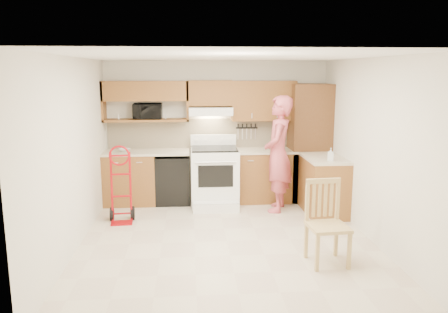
{
  "coord_description": "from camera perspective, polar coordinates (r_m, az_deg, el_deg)",
  "views": [
    {
      "loc": [
        -0.49,
        -5.81,
        2.31
      ],
      "look_at": [
        0.0,
        0.5,
        1.1
      ],
      "focal_mm": 35.66,
      "sensor_mm": 36.0,
      "label": 1
    }
  ],
  "objects": [
    {
      "name": "pantry_tall",
      "position": [
        8.15,
        10.85,
        1.73
      ],
      "size": [
        0.7,
        0.6,
        2.1
      ],
      "primitive_type": "cube",
      "color": "#522C14",
      "rests_on": "ground"
    },
    {
      "name": "lower_cab_right",
      "position": [
        8.09,
        5.08,
        -2.52
      ],
      "size": [
        1.14,
        0.6,
        0.9
      ],
      "primitive_type": "cube",
      "color": "brown",
      "rests_on": "ground"
    },
    {
      "name": "wall_right",
      "position": [
        6.41,
        18.58,
        0.74
      ],
      "size": [
        0.02,
        4.5,
        2.5
      ],
      "primitive_type": "cube",
      "color": "silver",
      "rests_on": "ground"
    },
    {
      "name": "range_hood",
      "position": [
        7.87,
        -1.74,
        5.86
      ],
      "size": [
        0.76,
        0.46,
        0.14
      ],
      "primitive_type": "cube",
      "color": "white",
      "rests_on": "wall_back"
    },
    {
      "name": "lower_cab_left",
      "position": [
        8.05,
        -11.9,
        -2.78
      ],
      "size": [
        0.9,
        0.6,
        0.9
      ],
      "primitive_type": "cube",
      "color": "brown",
      "rests_on": "ground"
    },
    {
      "name": "backsplash",
      "position": [
        8.14,
        -0.95,
        2.98
      ],
      "size": [
        3.92,
        0.03,
        0.55
      ],
      "primitive_type": "cube",
      "color": "beige",
      "rests_on": "wall_back"
    },
    {
      "name": "dining_chair",
      "position": [
        5.56,
        13.19,
        -8.37
      ],
      "size": [
        0.49,
        0.53,
        1.02
      ],
      "primitive_type": null,
      "rotation": [
        0.0,
        0.0,
        0.07
      ],
      "color": "tan",
      "rests_on": "ground"
    },
    {
      "name": "cab_return_right",
      "position": [
        7.53,
        12.64,
        -3.75
      ],
      "size": [
        0.6,
        1.0,
        0.9
      ],
      "primitive_type": "cube",
      "color": "brown",
      "rests_on": "ground"
    },
    {
      "name": "person",
      "position": [
        7.43,
        6.96,
        0.32
      ],
      "size": [
        0.64,
        0.81,
        1.93
      ],
      "primitive_type": "imported",
      "rotation": [
        0.0,
        0.0,
        -1.86
      ],
      "color": "#BA4B56",
      "rests_on": "ground"
    },
    {
      "name": "knife_strip",
      "position": [
        8.15,
        2.93,
        3.27
      ],
      "size": [
        0.4,
        0.05,
        0.29
      ],
      "primitive_type": null,
      "color": "black",
      "rests_on": "backsplash"
    },
    {
      "name": "upper_cab_left",
      "position": [
        7.94,
        -10.04,
        8.28
      ],
      "size": [
        1.5,
        0.33,
        0.34
      ],
      "primitive_type": "cube",
      "color": "brown",
      "rests_on": "wall_back"
    },
    {
      "name": "upper_cab_center",
      "position": [
        7.91,
        -1.78,
        8.14
      ],
      "size": [
        0.76,
        0.33,
        0.44
      ],
      "primitive_type": "cube",
      "color": "brown",
      "rests_on": "wall_back"
    },
    {
      "name": "dishwasher",
      "position": [
        7.99,
        -6.55,
        -2.89
      ],
      "size": [
        0.6,
        0.6,
        0.85
      ],
      "primitive_type": "cube",
      "color": "black",
      "rests_on": "ground"
    },
    {
      "name": "range",
      "position": [
        7.72,
        -1.21,
        -1.98
      ],
      "size": [
        0.81,
        1.07,
        1.2
      ],
      "primitive_type": null,
      "color": "white",
      "rests_on": "ground"
    },
    {
      "name": "ceiling",
      "position": [
        5.83,
        0.39,
        12.79
      ],
      "size": [
        4.0,
        4.5,
        0.02
      ],
      "primitive_type": "cube",
      "color": "white",
      "rests_on": "ground"
    },
    {
      "name": "wall_back",
      "position": [
        8.15,
        -0.96,
        3.35
      ],
      "size": [
        4.0,
        0.02,
        2.5
      ],
      "primitive_type": "cube",
      "color": "silver",
      "rests_on": "ground"
    },
    {
      "name": "countertop_return",
      "position": [
        7.43,
        12.79,
        -0.24
      ],
      "size": [
        0.63,
        1.0,
        0.04
      ],
      "primitive_type": "cube",
      "color": "beige",
      "rests_on": "cab_return_right"
    },
    {
      "name": "countertop_left",
      "position": [
        7.92,
        -9.88,
        0.55
      ],
      "size": [
        1.5,
        0.63,
        0.04
      ],
      "primitive_type": "cube",
      "color": "beige",
      "rests_on": "lower_cab_left"
    },
    {
      "name": "hand_truck",
      "position": [
        7.05,
        -13.09,
        -3.97
      ],
      "size": [
        0.46,
        0.42,
        1.09
      ],
      "primitive_type": null,
      "rotation": [
        0.0,
        0.0,
        0.07
      ],
      "color": "#A40910",
      "rests_on": "ground"
    },
    {
      "name": "countertop_right",
      "position": [
        7.99,
        5.13,
        0.76
      ],
      "size": [
        1.14,
        0.63,
        0.04
      ],
      "primitive_type": "cube",
      "color": "beige",
      "rests_on": "lower_cab_right"
    },
    {
      "name": "wall_front",
      "position": [
        3.74,
        3.3,
        -5.66
      ],
      "size": [
        4.0,
        0.02,
        2.5
      ],
      "primitive_type": "cube",
      "color": "silver",
      "rests_on": "ground"
    },
    {
      "name": "soap_bottle",
      "position": [
        7.13,
        13.53,
        0.27
      ],
      "size": [
        0.12,
        0.12,
        0.2
      ],
      "primitive_type": "imported",
      "rotation": [
        0.0,
        0.0,
        -0.35
      ],
      "color": "white",
      "rests_on": "countertop_return"
    },
    {
      "name": "bowl",
      "position": [
        7.96,
        -12.64,
        0.82
      ],
      "size": [
        0.24,
        0.24,
        0.05
      ],
      "primitive_type": "imported",
      "rotation": [
        0.0,
        0.0,
        -0.26
      ],
      "color": "white",
      "rests_on": "countertop_left"
    },
    {
      "name": "upper_cab_right",
      "position": [
        8.02,
        5.08,
        7.13
      ],
      "size": [
        1.14,
        0.33,
        0.7
      ],
      "primitive_type": "cube",
      "color": "brown",
      "rests_on": "wall_back"
    },
    {
      "name": "upper_shelf_mw",
      "position": [
        7.97,
        -9.92,
        4.61
      ],
      "size": [
        1.5,
        0.33,
        0.04
      ],
      "primitive_type": "cube",
      "color": "brown",
      "rests_on": "wall_back"
    },
    {
      "name": "microwave",
      "position": [
        7.96,
        -9.76,
        5.74
      ],
      "size": [
        0.5,
        0.34,
        0.27
      ],
      "primitive_type": "imported",
      "rotation": [
        0.0,
        0.0,
        -0.02
      ],
      "color": "black",
      "rests_on": "upper_shelf_mw"
    },
    {
      "name": "floor",
      "position": [
        6.27,
        0.36,
        -10.88
      ],
      "size": [
        4.0,
        4.5,
        0.02
      ],
      "primitive_type": "cube",
      "color": "#C3B099",
      "rests_on": "ground"
    },
    {
      "name": "wall_left",
      "position": [
        6.1,
        -18.8,
        0.23
      ],
      "size": [
        0.02,
        4.5,
        2.5
      ],
      "primitive_type": "cube",
      "color": "silver",
      "rests_on": "ground"
    }
  ]
}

